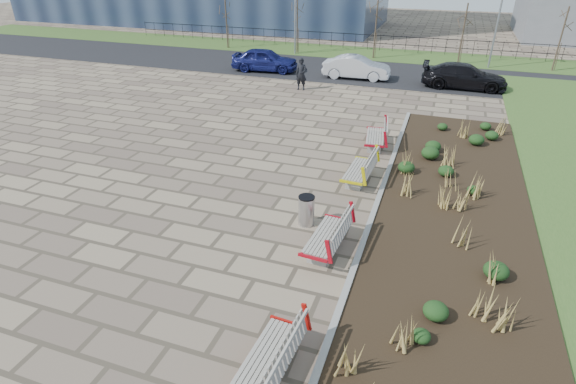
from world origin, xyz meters
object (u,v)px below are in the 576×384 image
(bench_a, at_px, (266,356))
(car_silver, at_px, (356,67))
(pedestrian, at_px, (301,74))
(car_blue, at_px, (265,60))
(bench_b, at_px, (326,234))
(car_black, at_px, (464,76))
(lamp_east, at_px, (498,21))
(bench_d, at_px, (375,135))
(bench_c, at_px, (359,168))
(lamp_west, at_px, (295,12))
(litter_bin, at_px, (306,211))

(bench_a, distance_m, car_silver, 22.89)
(pedestrian, distance_m, car_blue, 5.03)
(bench_b, xyz_separation_m, car_black, (3.36, 18.24, 0.21))
(bench_b, bearing_deg, car_black, 83.58)
(pedestrian, relative_size, lamp_east, 0.30)
(car_black, bearing_deg, bench_d, 161.62)
(bench_c, xyz_separation_m, lamp_east, (5.00, 19.84, 2.54))
(bench_d, distance_m, lamp_west, 18.95)
(litter_bin, bearing_deg, car_black, 76.13)
(car_blue, relative_size, lamp_west, 0.72)
(bench_b, height_order, car_black, car_black)
(bench_d, height_order, pedestrian, pedestrian)
(bench_a, relative_size, car_black, 0.44)
(bench_d, bearing_deg, bench_b, -97.81)
(bench_b, distance_m, car_blue, 20.42)
(bench_c, bearing_deg, pedestrian, 120.55)
(bench_c, relative_size, lamp_east, 0.35)
(pedestrian, height_order, lamp_east, lamp_east)
(bench_d, height_order, lamp_west, lamp_west)
(lamp_west, bearing_deg, car_black, -25.69)
(pedestrian, height_order, lamp_west, lamp_west)
(bench_d, height_order, car_blue, car_blue)
(car_black, xyz_separation_m, lamp_west, (-12.36, 5.95, 2.33))
(pedestrian, height_order, car_blue, pedestrian)
(pedestrian, distance_m, lamp_west, 10.25)
(car_black, bearing_deg, pedestrian, 110.60)
(car_blue, height_order, lamp_west, lamp_west)
(car_silver, bearing_deg, bench_b, -173.05)
(pedestrian, bearing_deg, bench_d, -55.18)
(bench_a, relative_size, pedestrian, 1.17)
(car_blue, bearing_deg, bench_d, -145.34)
(bench_b, bearing_deg, lamp_east, 82.35)
(bench_c, xyz_separation_m, car_blue, (-9.11, 13.92, 0.26))
(bench_a, relative_size, litter_bin, 2.30)
(bench_a, relative_size, lamp_west, 0.35)
(car_silver, distance_m, lamp_west, 8.68)
(bench_c, relative_size, car_silver, 0.51)
(bench_a, distance_m, car_black, 22.81)
(bench_c, xyz_separation_m, litter_bin, (-0.88, -3.30, -0.04))
(car_silver, height_order, car_black, car_black)
(lamp_east, bearing_deg, lamp_west, 180.00)
(bench_b, relative_size, bench_d, 1.00)
(bench_a, distance_m, bench_b, 4.32)
(bench_c, bearing_deg, bench_b, -87.07)
(lamp_east, bearing_deg, car_blue, -157.26)
(bench_d, distance_m, lamp_east, 17.41)
(bench_d, relative_size, lamp_west, 0.35)
(car_silver, distance_m, lamp_east, 10.16)
(car_blue, bearing_deg, car_silver, -95.17)
(bench_b, height_order, pedestrian, pedestrian)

